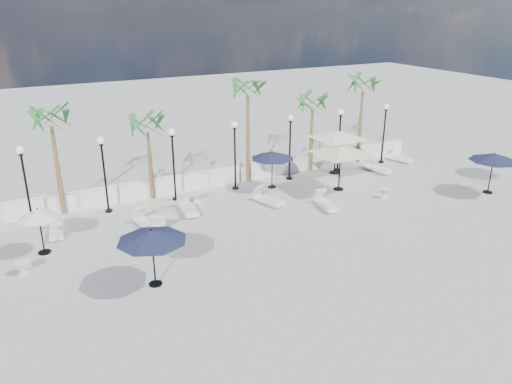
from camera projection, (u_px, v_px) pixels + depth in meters
name	position (u px, v px, depth m)	size (l,w,h in m)	color
ground	(297.00, 233.00, 22.52)	(100.00, 100.00, 0.00)	#999894
balustrade	(228.00, 176.00, 28.56)	(26.00, 0.30, 1.01)	silver
lamppost_0	(24.00, 175.00, 22.46)	(0.36, 0.36, 3.84)	black
lamppost_1	(103.00, 164.00, 23.98)	(0.36, 0.36, 3.84)	black
lamppost_2	(173.00, 154.00, 25.49)	(0.36, 0.36, 3.84)	black
lamppost_3	(235.00, 146.00, 27.01)	(0.36, 0.36, 3.84)	black
lamppost_4	(290.00, 138.00, 28.52)	(0.36, 0.36, 3.84)	black
lamppost_5	(340.00, 131.00, 30.04)	(0.36, 0.36, 3.84)	black
lamppost_6	(385.00, 125.00, 31.56)	(0.36, 0.36, 3.84)	black
palm_0	(51.00, 123.00, 23.04)	(2.60, 2.60, 5.50)	brown
palm_1	(148.00, 129.00, 25.27)	(2.60, 2.60, 4.70)	brown
palm_2	(248.00, 93.00, 27.25)	(2.60, 2.60, 6.10)	brown
palm_3	(313.00, 107.00, 29.53)	(2.60, 2.60, 4.90)	brown
palm_4	(363.00, 89.00, 30.85)	(2.60, 2.60, 5.70)	brown
lounger_0	(56.00, 230.00, 22.37)	(0.85, 1.88, 0.68)	silver
lounger_1	(147.00, 222.00, 23.11)	(0.94, 1.94, 0.70)	silver
lounger_2	(156.00, 235.00, 21.72)	(1.51, 2.25, 0.81)	silver
lounger_3	(188.00, 207.00, 24.74)	(0.86, 2.11, 0.77)	silver
lounger_4	(326.00, 203.00, 25.25)	(0.90, 1.97, 0.71)	silver
lounger_5	(268.00, 199.00, 25.81)	(1.15, 2.03, 0.73)	silver
lounger_6	(377.00, 168.00, 30.64)	(0.89, 2.04, 0.74)	silver
lounger_7	(399.00, 158.00, 32.65)	(1.09, 1.98, 0.71)	silver
side_table_0	(23.00, 267.00, 19.07)	(0.54, 0.54, 0.53)	silver
side_table_1	(197.00, 196.00, 25.90)	(0.58, 0.58, 0.56)	silver
side_table_2	(385.00, 192.00, 26.52)	(0.52, 0.52, 0.51)	silver
parasol_navy_left	(152.00, 236.00, 17.76)	(2.56, 2.56, 2.26)	black
parasol_navy_mid	(272.00, 155.00, 27.43)	(2.40, 2.40, 2.15)	black
parasol_navy_right	(494.00, 157.00, 26.61)	(2.57, 2.57, 2.30)	black
parasol_cream_sq_a	(341.00, 147.00, 26.92)	(5.41, 5.41, 2.66)	black
parasol_cream_sq_b	(337.00, 131.00, 29.56)	(5.59, 5.59, 2.80)	black
parasol_cream_small	(38.00, 214.00, 20.17)	(1.66, 1.66, 2.04)	black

